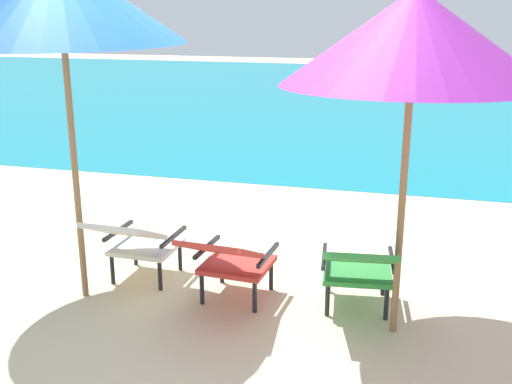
# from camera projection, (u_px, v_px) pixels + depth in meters

# --- Properties ---
(ground_plane) EXTENTS (40.00, 40.00, 0.00)m
(ground_plane) POSITION_uv_depth(u_px,v_px,m) (321.00, 173.00, 8.76)
(ground_plane) COLOR beige
(ocean_band) EXTENTS (40.00, 18.00, 0.01)m
(ocean_band) POSITION_uv_depth(u_px,v_px,m) (371.00, 96.00, 16.35)
(ocean_band) COLOR teal
(ocean_band) RESTS_ON ground_plane
(lounge_chair_left) EXTENTS (0.56, 0.89, 0.68)m
(lounge_chair_left) POSITION_uv_depth(u_px,v_px,m) (136.00, 240.00, 5.13)
(lounge_chair_left) COLOR silver
(lounge_chair_left) RESTS_ON ground_plane
(lounge_chair_center) EXTENTS (0.59, 0.91, 0.68)m
(lounge_chair_center) POSITION_uv_depth(u_px,v_px,m) (229.00, 258.00, 4.76)
(lounge_chair_center) COLOR red
(lounge_chair_center) RESTS_ON ground_plane
(lounge_chair_right) EXTENTS (0.64, 0.93, 0.68)m
(lounge_chair_right) POSITION_uv_depth(u_px,v_px,m) (358.00, 266.00, 4.61)
(lounge_chair_right) COLOR #338E3D
(lounge_chair_right) RESTS_ON ground_plane
(beach_umbrella_left) EXTENTS (2.34, 2.34, 2.63)m
(beach_umbrella_left) POSITION_uv_depth(u_px,v_px,m) (60.00, 0.00, 4.40)
(beach_umbrella_left) COLOR olive
(beach_umbrella_left) RESTS_ON ground_plane
(beach_umbrella_right) EXTENTS (2.31, 2.31, 2.40)m
(beach_umbrella_right) POSITION_uv_depth(u_px,v_px,m) (414.00, 38.00, 3.90)
(beach_umbrella_right) COLOR olive
(beach_umbrella_right) RESTS_ON ground_plane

